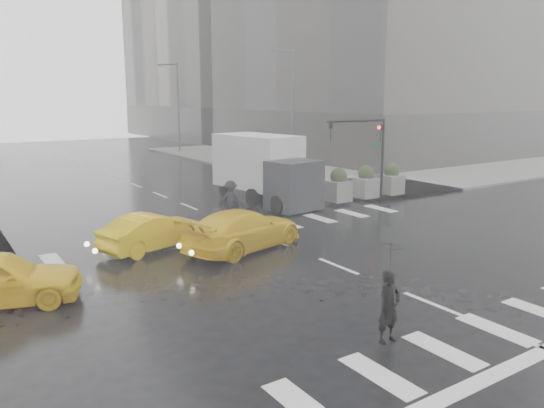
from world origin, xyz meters
TOP-DOWN VIEW (x-y plane):
  - ground at (0.00, 0.00)m, footprint 120.00×120.00m
  - sidewalk_ne at (19.50, 17.50)m, footprint 35.00×35.00m
  - building_ne_far at (29.00, 56.00)m, footprint 26.05×26.05m
  - road_markings at (0.00, 0.00)m, footprint 18.00×48.00m
  - traffic_signal_pole at (9.01, 8.01)m, footprint 4.45×0.42m
  - street_lamp_near at (10.87, 18.00)m, footprint 2.15×0.22m
  - street_lamp_far at (10.87, 38.00)m, footprint 2.15×0.22m
  - planter_west at (7.00, 8.20)m, footprint 1.10×1.10m
  - planter_mid at (9.00, 8.20)m, footprint 1.10×1.10m
  - planter_east at (11.00, 8.20)m, footprint 1.10×1.10m
  - pedestrian_black at (-2.72, -4.96)m, footprint 1.00×1.02m
  - pedestrian_far_a at (-0.90, 5.34)m, footprint 0.97×0.66m
  - pedestrian_far_b at (0.45, 8.28)m, footprint 1.34×1.10m
  - taxi_mid at (-4.44, 5.44)m, footprint 4.44×2.58m
  - taxi_rear at (-1.63, 3.61)m, footprint 5.04×3.41m
  - box_truck at (3.90, 10.47)m, footprint 2.56×6.83m

SIDE VIEW (x-z plane):
  - ground at x=0.00m, z-range 0.00..0.00m
  - road_markings at x=0.00m, z-range 0.00..0.01m
  - sidewalk_ne at x=19.50m, z-range 0.00..0.15m
  - taxi_mid at x=-4.44m, z-range 0.00..1.38m
  - taxi_rear at x=-1.63m, z-range 0.00..1.52m
  - pedestrian_far_a at x=-0.90m, z-range 0.00..1.55m
  - pedestrian_far_b at x=0.45m, z-range 0.00..1.82m
  - planter_west at x=7.00m, z-range 0.08..1.88m
  - planter_mid at x=9.00m, z-range 0.08..1.88m
  - planter_east at x=11.00m, z-range 0.08..1.88m
  - pedestrian_black at x=-2.72m, z-range 0.38..2.81m
  - box_truck at x=3.90m, z-range 0.12..3.75m
  - traffic_signal_pole at x=9.01m, z-range 0.97..5.47m
  - street_lamp_near at x=10.87m, z-range 0.45..9.45m
  - street_lamp_far at x=10.87m, z-range 0.45..9.45m
  - building_ne_far at x=29.00m, z-range -1.73..34.27m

